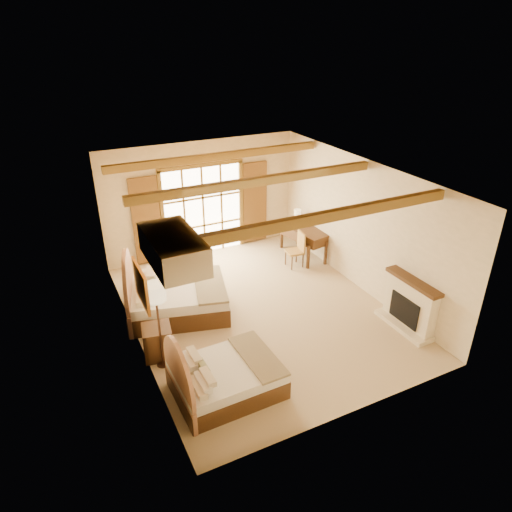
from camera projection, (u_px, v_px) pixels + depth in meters
floor at (258, 310)px, 10.53m from camera, size 7.00×7.00×0.00m
wall_back at (202, 199)px, 12.62m from camera, size 5.50×0.00×5.50m
wall_left at (130, 275)px, 8.73m from camera, size 0.00×7.00×7.00m
wall_right at (361, 226)px, 10.91m from camera, size 0.00×7.00×7.00m
ceiling at (259, 175)px, 9.10m from camera, size 7.00×7.00×0.00m
ceiling_beams at (259, 181)px, 9.15m from camera, size 5.39×4.60×0.18m
french_doors at (203, 211)px, 12.73m from camera, size 3.95×0.08×2.60m
fireplace at (409, 306)px, 9.73m from camera, size 0.46×1.40×1.16m
painting at (141, 286)px, 8.08m from camera, size 0.06×0.95×0.75m
canopy_valance at (173, 249)px, 6.66m from camera, size 0.70×1.40×0.45m
bed_near at (220, 377)px, 7.97m from camera, size 1.85×1.43×1.20m
bed_far at (171, 298)px, 10.19m from camera, size 2.57×2.14×1.43m
nightstand at (158, 342)px, 8.94m from camera, size 0.64×0.64×0.66m
floor_lamp at (156, 297)px, 8.16m from camera, size 0.38×0.38×1.79m
armchair at (168, 266)px, 11.65m from camera, size 0.89×0.91×0.78m
ottoman at (177, 265)px, 12.11m from camera, size 0.61×0.61×0.38m
desk at (303, 241)px, 12.85m from camera, size 0.94×1.66×0.84m
desk_chair at (295, 256)px, 12.35m from camera, size 0.48×0.47×0.98m
desk_lamp at (298, 213)px, 12.93m from camera, size 0.19×0.19×0.39m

